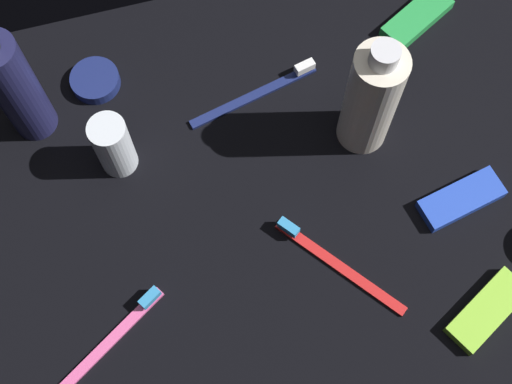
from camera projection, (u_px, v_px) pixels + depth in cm
name	position (u px, v px, depth cm)	size (l,w,h in cm)	color
ground_plane	(256.00, 203.00, 86.99)	(84.00, 64.00, 1.20)	black
lotion_bottle	(15.00, 87.00, 82.08)	(5.36, 5.36, 19.92)	#1E1E46
bodywash_bottle	(371.00, 99.00, 81.66)	(6.19, 6.19, 19.00)	silver
deodorant_stick	(113.00, 146.00, 83.99)	(4.50, 4.50, 9.31)	silver
toothbrush_red	(332.00, 260.00, 83.10)	(12.02, 14.93, 2.10)	red
toothbrush_pink	(110.00, 340.00, 79.74)	(15.95, 10.48, 2.10)	#E55999
toothbrush_navy	(261.00, 91.00, 91.24)	(17.81, 5.18, 2.10)	navy
snack_bar_blue	(461.00, 199.00, 85.72)	(10.40, 4.00, 1.50)	blue
snack_bar_lime	(487.00, 310.00, 80.82)	(10.40, 4.00, 1.50)	#8CD133
snack_bar_green	(417.00, 18.00, 95.09)	(10.40, 4.00, 1.50)	green
cream_tin_left	(95.00, 81.00, 91.56)	(6.32, 6.32, 1.62)	navy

